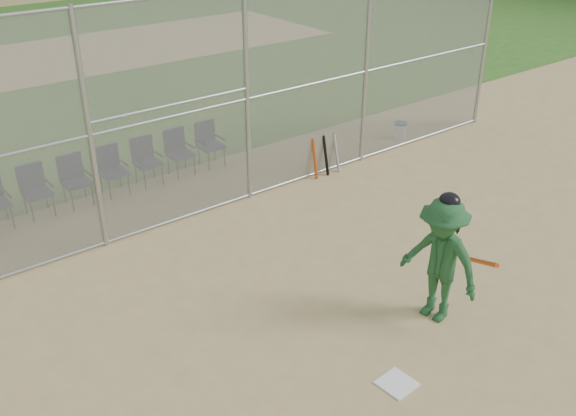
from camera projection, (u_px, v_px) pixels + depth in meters
ground at (403, 349)px, 8.58m from camera, size 100.00×100.00×0.00m
grass_strip at (0, 66)px, 21.17m from camera, size 100.00×100.00×0.00m
dirt_patch_far at (0, 66)px, 21.17m from camera, size 24.00×24.00×0.00m
backstop_fence at (200, 106)px, 11.12m from camera, size 16.09×0.09×4.00m
home_plate at (397, 383)px, 7.98m from camera, size 0.44×0.44×0.02m
batter_at_plate at (440, 260)px, 8.79m from camera, size 1.03×1.40×1.95m
water_cooler at (400, 130)px, 15.37m from camera, size 0.31×0.31×0.39m
spare_bats at (326, 155)px, 13.40m from camera, size 0.66×0.27×0.85m
chair_3 at (37, 192)px, 11.72m from camera, size 0.54×0.52×0.96m
chair_4 at (76, 181)px, 12.13m from camera, size 0.54×0.52×0.96m
chair_5 at (113, 171)px, 12.53m from camera, size 0.54×0.52×0.96m
chair_6 at (148, 162)px, 12.94m from camera, size 0.54×0.52×0.96m
chair_7 at (180, 153)px, 13.35m from camera, size 0.54×0.52×0.96m
chair_8 at (211, 145)px, 13.75m from camera, size 0.54×0.52×0.96m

